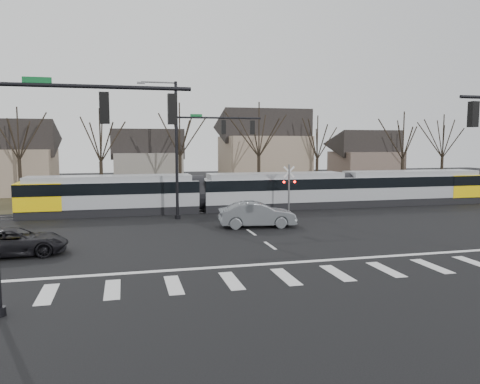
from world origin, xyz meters
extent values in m
plane|color=black|center=(0.00, 0.00, 0.00)|extent=(140.00, 140.00, 0.00)
cube|color=#38331E|center=(0.00, 32.00, 0.01)|extent=(140.00, 28.00, 0.01)
cube|color=silver|center=(-10.80, -4.00, 0.01)|extent=(0.60, 2.60, 0.01)
cube|color=silver|center=(-8.40, -4.00, 0.01)|extent=(0.60, 2.60, 0.01)
cube|color=silver|center=(-6.00, -4.00, 0.01)|extent=(0.60, 2.60, 0.01)
cube|color=silver|center=(-3.60, -4.00, 0.01)|extent=(0.60, 2.60, 0.01)
cube|color=silver|center=(-1.20, -4.00, 0.01)|extent=(0.60, 2.60, 0.01)
cube|color=silver|center=(1.20, -4.00, 0.01)|extent=(0.60, 2.60, 0.01)
cube|color=silver|center=(3.60, -4.00, 0.01)|extent=(0.60, 2.60, 0.01)
cube|color=silver|center=(6.00, -4.00, 0.01)|extent=(0.60, 2.60, 0.01)
cube|color=silver|center=(8.40, -4.00, 0.01)|extent=(0.60, 2.60, 0.01)
cube|color=silver|center=(0.00, -1.80, 0.01)|extent=(28.00, 0.35, 0.01)
cube|color=silver|center=(0.00, 2.00, 0.01)|extent=(0.18, 2.00, 0.01)
cube|color=silver|center=(0.00, 6.00, 0.01)|extent=(0.18, 2.00, 0.01)
cube|color=silver|center=(0.00, 10.00, 0.01)|extent=(0.18, 2.00, 0.01)
cube|color=silver|center=(0.00, 14.00, 0.01)|extent=(0.18, 2.00, 0.01)
cube|color=silver|center=(0.00, 18.00, 0.01)|extent=(0.18, 2.00, 0.01)
cube|color=silver|center=(0.00, 22.00, 0.01)|extent=(0.18, 2.00, 0.01)
cube|color=silver|center=(0.00, 26.00, 0.01)|extent=(0.18, 2.00, 0.01)
cube|color=silver|center=(0.00, 30.00, 0.01)|extent=(0.18, 2.00, 0.01)
cube|color=#59595E|center=(0.00, 15.10, 0.03)|extent=(90.00, 0.12, 0.06)
cube|color=#59595E|center=(0.00, 16.50, 0.03)|extent=(90.00, 0.12, 0.06)
cube|color=gray|center=(-8.94, 16.00, 1.56)|extent=(13.87, 2.99, 3.11)
cube|color=black|center=(-8.94, 16.00, 2.19)|extent=(13.89, 3.03, 0.91)
cube|color=yellow|center=(-14.16, 16.00, 1.65)|extent=(3.41, 3.05, 2.08)
cube|color=gray|center=(4.93, 16.00, 1.56)|extent=(12.80, 2.99, 3.11)
cube|color=black|center=(4.93, 16.00, 2.19)|extent=(12.82, 3.03, 0.91)
cube|color=gray|center=(18.26, 16.00, 1.56)|extent=(13.87, 2.99, 3.11)
cube|color=black|center=(18.26, 16.00, 2.19)|extent=(13.89, 3.03, 0.91)
cube|color=yellow|center=(23.49, 16.00, 1.65)|extent=(3.41, 3.05, 2.08)
imported|color=#595D61|center=(0.89, 7.75, 0.86)|extent=(3.00, 5.63, 1.72)
imported|color=black|center=(-13.35, 2.94, 0.71)|extent=(2.97, 5.41, 1.43)
cylinder|color=black|center=(-8.75, -6.00, 7.60)|extent=(6.50, 0.14, 0.14)
cube|color=#0C5926|center=(-10.50, -6.00, 7.75)|extent=(0.90, 0.03, 0.22)
cube|color=black|center=(-8.43, -6.00, 6.90)|extent=(0.32, 0.32, 1.05)
sphere|color=#FF0C07|center=(-8.43, -6.00, 7.23)|extent=(0.22, 0.22, 0.22)
cube|color=black|center=(-6.15, -6.00, 6.90)|extent=(0.32, 0.32, 1.05)
sphere|color=#FF0C07|center=(-6.15, -6.00, 7.23)|extent=(0.22, 0.22, 0.22)
cube|color=black|center=(6.15, -6.00, 6.90)|extent=(0.32, 0.32, 1.05)
sphere|color=#FF0C07|center=(6.15, -6.00, 7.23)|extent=(0.22, 0.22, 0.22)
cylinder|color=black|center=(-4.00, 12.50, 5.10)|extent=(0.22, 0.22, 10.20)
cylinder|color=black|center=(-4.00, 12.50, 0.15)|extent=(0.44, 0.44, 0.30)
cylinder|color=black|center=(-0.75, 12.50, 7.60)|extent=(6.50, 0.14, 0.14)
cube|color=#0C5926|center=(-2.50, 12.50, 7.75)|extent=(0.90, 0.03, 0.22)
cube|color=black|center=(-0.42, 12.50, 6.90)|extent=(0.32, 0.32, 1.05)
sphere|color=#FF0C07|center=(-0.42, 12.50, 7.23)|extent=(0.22, 0.22, 0.22)
cube|color=black|center=(1.85, 12.50, 6.90)|extent=(0.32, 0.32, 1.05)
sphere|color=#FF0C07|center=(1.85, 12.50, 7.23)|extent=(0.22, 0.22, 0.22)
cube|color=#59595B|center=(-6.50, 12.50, 10.02)|extent=(0.55, 0.22, 0.14)
cylinder|color=#59595B|center=(5.00, 12.80, 2.00)|extent=(0.14, 0.14, 4.00)
cylinder|color=#59595B|center=(5.00, 12.80, 0.10)|extent=(0.36, 0.36, 0.20)
cube|color=silver|center=(5.00, 12.80, 3.40)|extent=(0.95, 0.04, 0.95)
cube|color=silver|center=(5.00, 12.80, 3.40)|extent=(0.95, 0.04, 0.95)
cube|color=black|center=(5.00, 12.80, 2.60)|extent=(1.00, 0.10, 0.12)
sphere|color=#FF0C07|center=(4.55, 12.72, 2.60)|extent=(0.18, 0.18, 0.18)
sphere|color=#FF0C07|center=(5.45, 12.72, 2.60)|extent=(0.18, 0.18, 0.18)
cube|color=gray|center=(-20.00, 34.00, 2.50)|extent=(9.00, 8.00, 5.00)
cube|color=slate|center=(-5.00, 36.00, 2.25)|extent=(8.00, 7.00, 4.50)
cube|color=gray|center=(9.00, 33.00, 3.25)|extent=(10.00, 8.00, 6.50)
cube|color=brown|center=(24.00, 35.00, 2.25)|extent=(8.00, 7.00, 4.50)
camera|label=1|loc=(-7.83, -22.53, 5.75)|focal=35.00mm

